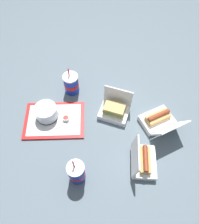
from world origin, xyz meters
TOP-DOWN VIEW (x-y plane):
  - ground_plane at (0.00, 0.00)m, footprint 3.20×3.20m
  - food_tray at (0.28, 0.05)m, footprint 0.40×0.30m
  - cake_container at (0.33, 0.02)m, footprint 0.14×0.14m
  - ketchup_cup at (0.21, 0.04)m, footprint 0.04×0.04m
  - napkin_stack at (0.22, 0.01)m, footprint 0.12×0.12m
  - plastic_fork at (0.23, 0.08)m, footprint 0.09×0.08m
  - clamshell_hotdog_right at (-0.36, 0.02)m, footprint 0.27×0.28m
  - clamshell_sandwich_left at (-0.09, -0.04)m, footprint 0.21×0.18m
  - clamshell_hotdog_center at (-0.26, 0.28)m, footprint 0.14×0.19m
  - soda_cup_right at (0.08, 0.38)m, footprint 0.09×0.09m
  - soda_cup_back at (0.20, -0.20)m, footprint 0.10×0.10m

SIDE VIEW (x-z plane):
  - ground_plane at x=0.00m, z-range 0.00..0.00m
  - food_tray at x=0.28m, z-range 0.00..0.01m
  - napkin_stack at x=0.22m, z-range 0.01..0.02m
  - plastic_fork at x=0.23m, z-range 0.01..0.02m
  - ketchup_cup at x=0.21m, z-range 0.01..0.04m
  - clamshell_hotdog_right at x=-0.36m, z-range -0.04..0.12m
  - clamshell_hotdog_center at x=-0.26m, z-range -0.04..0.12m
  - clamshell_sandwich_left at x=-0.09m, z-range -0.04..0.13m
  - cake_container at x=0.33m, z-range 0.01..0.10m
  - soda_cup_back at x=0.20m, z-range -0.03..0.17m
  - soda_cup_right at x=0.08m, z-range -0.03..0.19m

